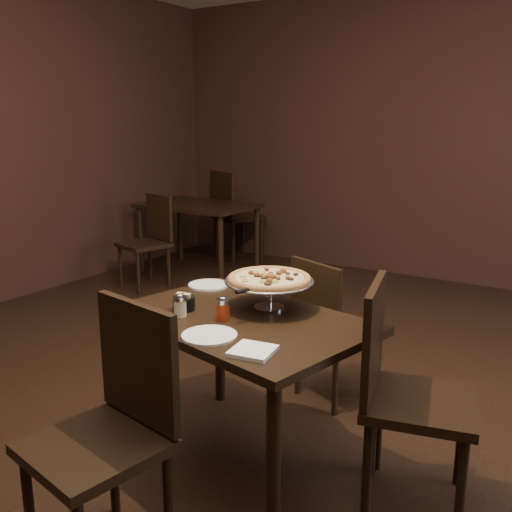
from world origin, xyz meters
The scene contains 16 objects.
room centered at (0.06, 0.03, 1.40)m, with size 6.04×7.04×2.84m.
dining_table centered at (0.07, -0.11, 0.60)m, with size 1.24×0.96×0.69m.
background_table centered at (-2.20, 2.50, 0.62)m, with size 1.14×0.76×0.71m.
pizza_stand centered at (0.11, 0.06, 0.83)m, with size 0.41×0.41×0.17m.
parmesan_shaker centered at (-0.16, -0.24, 0.74)m, with size 0.06×0.06×0.10m.
pepper_flake_shaker centered at (0.03, -0.18, 0.74)m, with size 0.06×0.06×0.11m.
packet_caddy centered at (-0.21, -0.17, 0.72)m, with size 0.10×0.10×0.08m.
napkin_stack centered at (0.33, -0.42, 0.70)m, with size 0.15×0.15×0.02m, color white.
plate_left centered at (-0.35, 0.21, 0.70)m, with size 0.21×0.21×0.01m, color white.
plate_near centered at (0.10, -0.38, 0.70)m, with size 0.22×0.22×0.01m, color white.
serving_spatula centered at (0.11, -0.13, 0.83)m, with size 0.13×0.13×0.02m.
chair_far centered at (0.16, 0.62, 0.44)m, with size 0.49×0.49×0.81m.
chair_near centered at (0.00, -0.83, 0.50)m, with size 0.50×0.50×0.92m.
chair_side centered at (0.77, -0.01, 0.50)m, with size 0.51×0.51×0.92m.
bg_chair_far centered at (-2.20, 3.12, 0.55)m, with size 0.61×0.61×1.00m.
bg_chair_near centered at (-2.24, 1.81, 0.47)m, with size 0.50×0.50×0.86m.
Camera 1 is at (1.40, -2.10, 1.53)m, focal length 40.00 mm.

